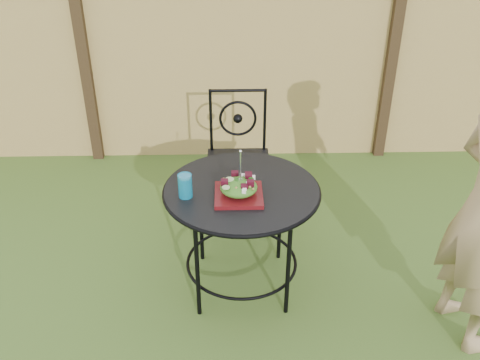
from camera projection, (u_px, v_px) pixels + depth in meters
The scene contains 8 objects.
ground at pixel (248, 327), 3.14m from camera, with size 60.00×60.00×0.00m, color #2A4A17.
fence at pixel (239, 54), 4.54m from camera, with size 8.00×0.12×1.90m.
patio_table at pixel (242, 208), 3.17m from camera, with size 0.92×0.92×0.72m.
patio_chair at pixel (238, 154), 3.93m from camera, with size 0.46×0.46×0.95m.
salad_plate at pixel (239, 195), 3.01m from camera, with size 0.27×0.27×0.02m, color #500B13.
salad at pixel (239, 187), 2.99m from camera, with size 0.21×0.21×0.08m, color #235614.
fork at pixel (241, 167), 2.92m from camera, with size 0.01×0.01×0.18m, color silver.
drinking_glass at pixel (185, 186), 2.99m from camera, with size 0.08×0.08×0.14m, color #0E7AA2.
Camera 1 is at (-0.10, -2.26, 2.35)m, focal length 40.00 mm.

